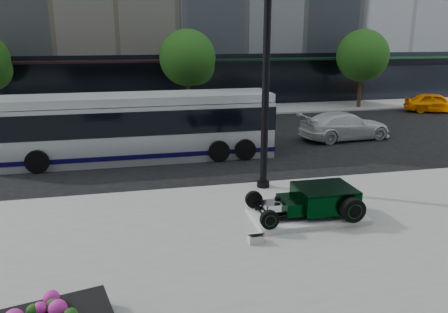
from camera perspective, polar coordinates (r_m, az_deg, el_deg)
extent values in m
plane|color=black|center=(18.11, -1.98, -2.01)|extent=(120.00, 120.00, 0.00)
cube|color=gray|center=(31.59, -6.68, 5.76)|extent=(70.00, 4.00, 0.12)
cube|color=black|center=(34.05, -24.38, 8.50)|extent=(22.00, 0.50, 4.00)
cube|color=black|center=(37.04, 13.57, 9.94)|extent=(24.00, 0.50, 4.00)
cube|color=black|center=(33.33, -24.89, 11.08)|extent=(22.00, 1.60, 0.15)
cube|color=black|center=(36.38, 14.15, 12.34)|extent=(24.00, 1.60, 0.15)
cylinder|color=black|center=(30.52, -4.68, 8.04)|extent=(0.28, 0.28, 2.60)
sphere|color=#1E3E11|center=(30.28, -4.79, 12.73)|extent=(3.80, 3.80, 3.80)
sphere|color=#1E3E11|center=(30.70, -3.71, 11.67)|extent=(2.60, 2.60, 2.60)
cylinder|color=black|center=(34.75, 17.30, 8.34)|extent=(0.28, 0.28, 2.60)
sphere|color=#1E3E11|center=(34.54, 17.65, 12.45)|extent=(3.80, 3.80, 3.80)
sphere|color=#1E3E11|center=(35.13, 18.19, 11.47)|extent=(2.60, 2.60, 2.60)
cube|color=silver|center=(13.65, 10.72, -7.58)|extent=(3.40, 1.80, 0.15)
cube|color=black|center=(13.20, 11.52, -7.62)|extent=(3.00, 0.08, 0.10)
cube|color=black|center=(13.96, 10.04, -6.21)|extent=(3.00, 0.08, 0.10)
cube|color=black|center=(13.67, 12.97, -5.30)|extent=(1.70, 1.45, 0.62)
cube|color=black|center=(13.56, 13.05, -4.00)|extent=(1.70, 1.45, 0.06)
cube|color=black|center=(13.29, 8.62, -6.23)|extent=(0.55, 1.05, 0.38)
cube|color=silver|center=(13.13, 6.35, -6.66)|extent=(0.55, 0.55, 0.34)
cylinder|color=black|center=(13.08, 7.01, -5.50)|extent=(0.18, 0.18, 0.10)
cylinder|color=black|center=(13.08, 4.87, -7.29)|extent=(0.06, 1.55, 0.06)
cylinder|color=black|center=(13.22, 16.48, -6.71)|extent=(0.72, 0.24, 0.72)
cylinder|color=black|center=(13.12, 16.74, -6.91)|extent=(0.37, 0.02, 0.37)
torus|color=#0B3C17|center=(13.11, 16.77, -6.93)|extent=(0.44, 0.02, 0.44)
cylinder|color=black|center=(14.62, 13.31, -4.28)|extent=(0.72, 0.24, 0.72)
cylinder|color=black|center=(14.73, 13.10, -4.12)|extent=(0.37, 0.02, 0.37)
torus|color=#0B3C17|center=(14.74, 13.08, -4.10)|extent=(0.44, 0.02, 0.44)
cylinder|color=black|center=(12.36, 5.96, -8.20)|extent=(0.54, 0.16, 0.54)
cylinder|color=black|center=(12.28, 6.09, -8.36)|extent=(0.28, 0.02, 0.28)
torus|color=#0B3C17|center=(12.27, 6.11, -8.38)|extent=(0.34, 0.02, 0.34)
cylinder|color=black|center=(13.73, 3.91, -5.62)|extent=(0.54, 0.16, 0.54)
cylinder|color=black|center=(13.80, 3.81, -5.50)|extent=(0.28, 0.02, 0.28)
torus|color=#0B3C17|center=(13.81, 3.80, -5.48)|extent=(0.34, 0.02, 0.34)
cube|color=silver|center=(11.96, 4.17, -10.64)|extent=(0.41, 0.31, 0.22)
cube|color=black|center=(11.91, 4.18, -10.11)|extent=(0.41, 0.29, 0.15)
cylinder|color=black|center=(15.21, 5.52, 11.16)|extent=(0.25, 0.25, 8.42)
cylinder|color=black|center=(16.07, 5.14, -3.58)|extent=(0.46, 0.46, 0.21)
sphere|color=#DB26A7|center=(9.28, -26.69, -17.78)|extent=(0.28, 0.28, 0.28)
sphere|color=#1E3E11|center=(9.20, -24.79, -17.81)|extent=(0.28, 0.28, 0.28)
sphere|color=#DB26A7|center=(9.14, -22.85, -17.82)|extent=(0.28, 0.28, 0.28)
sphere|color=#1E3E11|center=(9.09, -20.89, -17.81)|extent=(0.28, 0.28, 0.28)
sphere|color=#DB26A7|center=(9.04, -18.90, -17.78)|extent=(0.28, 0.28, 0.28)
sphere|color=#1E3E11|center=(9.01, -16.90, -17.73)|extent=(0.28, 0.28, 0.28)
cube|color=silver|center=(20.11, -10.98, 3.28)|extent=(12.00, 2.55, 2.55)
cube|color=#0C0845|center=(20.31, -10.86, 0.93)|extent=(12.05, 2.60, 0.20)
cube|color=black|center=(19.99, -11.07, 4.89)|extent=(12.05, 2.60, 1.05)
cube|color=silver|center=(19.84, -11.21, 7.44)|extent=(12.00, 2.40, 0.35)
cube|color=black|center=(21.06, 5.64, 4.83)|extent=(0.06, 2.30, 1.70)
cylinder|color=black|center=(19.40, -23.20, -0.62)|extent=(0.96, 0.28, 0.96)
cylinder|color=black|center=(21.87, -22.04, 1.27)|extent=(0.96, 0.28, 0.96)
cylinder|color=black|center=(19.41, -0.66, 0.71)|extent=(0.96, 0.28, 0.96)
cylinder|color=black|center=(21.89, -2.06, 2.45)|extent=(0.96, 0.28, 0.96)
cylinder|color=black|center=(19.69, 2.76, 0.91)|extent=(0.96, 0.28, 0.96)
cylinder|color=black|center=(22.13, 1.00, 2.61)|extent=(0.96, 0.28, 0.96)
imported|color=silver|center=(24.41, 15.52, 3.88)|extent=(5.19, 2.53, 1.46)
imported|color=#FF8D00|center=(35.11, 25.88, 6.35)|extent=(4.44, 3.13, 1.40)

